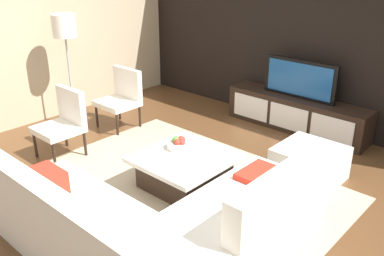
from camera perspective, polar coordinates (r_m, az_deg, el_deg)
ground_plane at (r=4.69m, az=-0.90°, el=-8.73°), size 14.00×14.00×0.00m
feature_wall_back at (r=6.33m, az=16.35°, el=12.40°), size 6.40×0.12×2.80m
side_wall_left at (r=6.78m, az=-20.43°, el=12.56°), size 0.12×5.20×2.80m
area_rug at (r=4.75m, az=-1.79°, el=-8.24°), size 3.44×2.54×0.01m
media_console at (r=6.36m, az=13.97°, el=1.91°), size 2.14×0.46×0.50m
television at (r=6.20m, az=14.44°, el=6.46°), size 1.11×0.06×0.55m
sectional_couch at (r=3.72m, az=-4.65°, el=-13.05°), size 2.32×2.31×0.81m
coffee_table at (r=4.71m, az=-0.98°, el=-5.74°), size 0.95×0.99×0.38m
accent_chair_near at (r=5.57m, az=-17.01°, el=1.14°), size 0.53×0.53×0.87m
floor_lamp at (r=6.30m, az=-16.92°, el=12.36°), size 0.34×0.34×1.66m
ottoman at (r=5.03m, az=15.65°, el=-4.73°), size 0.70×0.70×0.40m
fruit_bowl at (r=4.78m, az=-1.77°, el=-2.17°), size 0.28×0.28×0.14m
accent_chair_far at (r=6.33m, az=-9.50°, el=4.50°), size 0.56×0.51×0.87m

